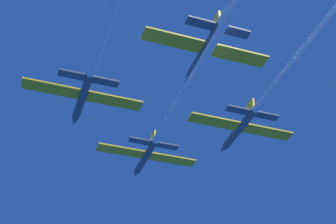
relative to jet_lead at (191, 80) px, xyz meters
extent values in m
cylinder|color=#4C5660|center=(0.00, 22.33, -0.02)|extent=(1.20, 10.88, 1.20)
cone|color=#4C5660|center=(0.00, 28.97, -0.02)|extent=(1.17, 2.39, 1.17)
ellipsoid|color=black|center=(0.00, 24.73, 0.49)|extent=(0.84, 2.18, 0.60)
cube|color=yellow|center=(-4.73, 21.79, -0.02)|extent=(8.27, 2.39, 0.26)
cube|color=yellow|center=(4.73, 21.79, -0.02)|extent=(8.27, 2.39, 0.26)
cube|color=yellow|center=(0.00, 17.98, 1.45)|extent=(0.31, 1.96, 1.74)
cube|color=#4C5660|center=(-2.46, 17.76, -0.02)|extent=(3.72, 1.44, 0.26)
cube|color=#4C5660|center=(2.46, 17.76, -0.02)|extent=(3.72, 1.44, 0.26)
cylinder|color=white|center=(0.00, -11.58, -0.02)|extent=(1.08, 56.93, 1.08)
cylinder|color=#4C5660|center=(-13.99, 8.29, -0.40)|extent=(1.20, 10.88, 1.20)
cone|color=#4C5660|center=(-13.99, 14.93, -0.40)|extent=(1.17, 2.39, 1.17)
ellipsoid|color=black|center=(-13.99, 10.68, 0.11)|extent=(0.84, 2.18, 0.60)
cube|color=yellow|center=(-18.73, 7.74, -0.40)|extent=(8.27, 2.39, 0.26)
cube|color=yellow|center=(-9.26, 7.74, -0.40)|extent=(8.27, 2.39, 0.26)
cube|color=yellow|center=(-13.99, 3.94, 1.07)|extent=(0.31, 1.96, 1.74)
cube|color=#4C5660|center=(-16.45, 3.72, -0.40)|extent=(3.72, 1.44, 0.26)
cube|color=#4C5660|center=(-11.53, 3.72, -0.40)|extent=(3.72, 1.44, 0.26)
cylinder|color=#4C5660|center=(11.68, 8.56, -0.31)|extent=(1.20, 10.88, 1.20)
cone|color=#4C5660|center=(11.68, 15.20, -0.31)|extent=(1.17, 2.39, 1.17)
ellipsoid|color=black|center=(11.68, 10.96, 0.20)|extent=(0.84, 2.18, 0.60)
cube|color=yellow|center=(6.95, 8.02, -0.31)|extent=(8.27, 2.39, 0.26)
cube|color=yellow|center=(16.41, 8.02, -0.31)|extent=(8.27, 2.39, 0.26)
cube|color=yellow|center=(11.68, 4.21, 1.16)|extent=(0.31, 1.96, 1.74)
cube|color=#4C5660|center=(9.22, 3.99, -0.31)|extent=(3.72, 1.44, 0.26)
cube|color=#4C5660|center=(14.14, 3.99, -0.31)|extent=(3.72, 1.44, 0.26)
cylinder|color=#4C5660|center=(-0.11, -5.62, 0.85)|extent=(1.20, 10.88, 1.20)
cone|color=#4C5660|center=(-0.11, 1.02, 0.85)|extent=(1.17, 2.39, 1.17)
ellipsoid|color=black|center=(-0.11, -3.22, 1.36)|extent=(0.84, 2.18, 0.60)
cube|color=yellow|center=(-4.85, -6.16, 0.85)|extent=(8.27, 2.39, 0.26)
cube|color=yellow|center=(4.62, -6.16, 0.85)|extent=(8.27, 2.39, 0.26)
cube|color=yellow|center=(-0.11, -9.97, 2.32)|extent=(0.31, 1.96, 1.74)
cube|color=#4C5660|center=(-2.57, -10.19, 0.85)|extent=(3.72, 1.44, 0.26)
cube|color=#4C5660|center=(2.35, -10.19, 0.85)|extent=(3.72, 1.44, 0.26)
camera|label=1|loc=(-21.28, -52.41, -46.29)|focal=54.62mm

